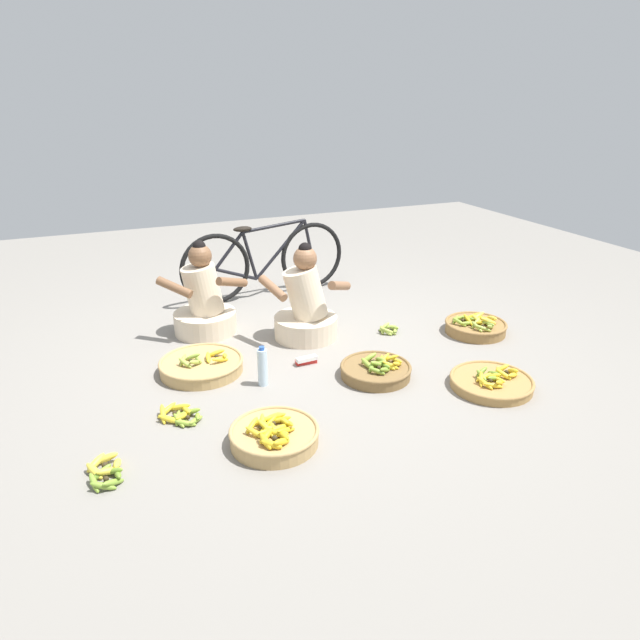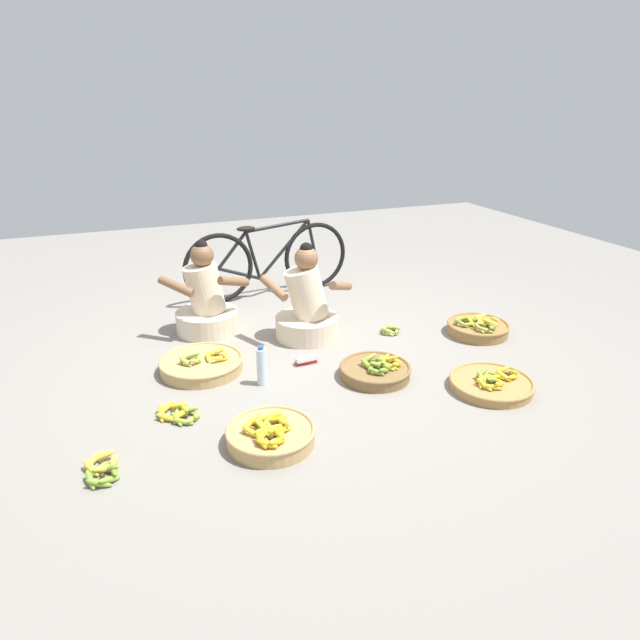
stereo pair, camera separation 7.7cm
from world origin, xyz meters
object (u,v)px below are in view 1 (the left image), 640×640
at_px(loose_bananas_front_right, 389,329).
at_px(packet_carton_stack, 306,360).
at_px(banana_basket_front_left, 492,382).
at_px(banana_basket_mid_left, 376,370).
at_px(vendor_woman_behind, 204,304).
at_px(banana_basket_front_center, 274,435).
at_px(vendor_woman_front, 306,308).
at_px(banana_basket_mid_right, 476,326).
at_px(bicycle_leaning, 265,261).
at_px(banana_basket_back_center, 201,365).
at_px(loose_bananas_near_vendor, 181,415).
at_px(water_bottle, 263,367).
at_px(loose_bananas_back_left, 106,471).

xyz_separation_m(loose_bananas_front_right, packet_carton_stack, (-0.86, -0.29, 0.00)).
xyz_separation_m(banana_basket_front_left, banana_basket_mid_left, (-0.66, 0.45, 0.01)).
bearing_deg(vendor_woman_behind, banana_basket_front_center, -89.63).
height_order(vendor_woman_front, banana_basket_mid_right, vendor_woman_front).
bearing_deg(bicycle_leaning, banana_basket_back_center, -123.83).
distance_m(banana_basket_back_center, loose_bananas_near_vendor, 0.64).
bearing_deg(loose_bananas_near_vendor, water_bottle, 20.21).
distance_m(loose_bananas_near_vendor, loose_bananas_back_left, 0.62).
height_order(banana_basket_front_left, water_bottle, water_bottle).
xyz_separation_m(vendor_woman_front, banana_basket_mid_right, (1.36, -0.47, -0.20)).
relative_size(vendor_woman_behind, packet_carton_stack, 4.83).
bearing_deg(banana_basket_mid_right, banana_basket_front_center, -156.97).
bearing_deg(bicycle_leaning, banana_basket_mid_right, -49.87).
distance_m(bicycle_leaning, banana_basket_back_center, 1.72).
relative_size(banana_basket_back_center, packet_carton_stack, 3.69).
relative_size(vendor_woman_front, loose_bananas_front_right, 4.13).
height_order(bicycle_leaning, banana_basket_back_center, bicycle_leaning).
xyz_separation_m(loose_bananas_near_vendor, water_bottle, (0.61, 0.22, 0.11)).
bearing_deg(vendor_woman_behind, bicycle_leaning, 42.46).
xyz_separation_m(vendor_woman_front, packet_carton_stack, (-0.18, -0.47, -0.23)).
xyz_separation_m(banana_basket_front_left, water_bottle, (-1.44, 0.65, 0.10)).
xyz_separation_m(vendor_woman_behind, banana_basket_front_center, (0.01, -1.79, -0.19)).
distance_m(banana_basket_mid_left, loose_bananas_front_right, 0.82).
height_order(vendor_woman_behind, banana_basket_mid_right, vendor_woman_behind).
bearing_deg(banana_basket_back_center, vendor_woman_behind, 75.42).
distance_m(banana_basket_mid_right, packet_carton_stack, 1.54).
distance_m(vendor_woman_front, packet_carton_stack, 0.55).
xyz_separation_m(bicycle_leaning, banana_basket_mid_left, (0.19, -1.97, -0.31)).
xyz_separation_m(vendor_woman_behind, loose_bananas_front_right, (1.43, -0.61, -0.23)).
bearing_deg(loose_bananas_front_right, banana_basket_mid_left, -125.62).
relative_size(banana_basket_front_left, loose_bananas_near_vendor, 1.90).
height_order(vendor_woman_front, loose_bananas_back_left, vendor_woman_front).
height_order(vendor_woman_front, banana_basket_front_left, vendor_woman_front).
distance_m(banana_basket_front_left, packet_carton_stack, 1.33).
relative_size(bicycle_leaning, banana_basket_mid_right, 3.31).
height_order(vendor_woman_behind, loose_bananas_near_vendor, vendor_woman_behind).
distance_m(bicycle_leaning, loose_bananas_near_vendor, 2.35).
distance_m(banana_basket_front_left, loose_bananas_back_left, 2.51).
bearing_deg(banana_basket_back_center, vendor_woman_front, 17.37).
xyz_separation_m(bicycle_leaning, loose_bananas_back_left, (-1.66, -2.41, -0.33)).
bearing_deg(loose_bananas_back_left, water_bottle, 30.79).
distance_m(banana_basket_back_center, banana_basket_mid_right, 2.29).
height_order(banana_basket_mid_right, loose_bananas_near_vendor, banana_basket_mid_right).
bearing_deg(banana_basket_front_left, vendor_woman_behind, 133.00).
bearing_deg(vendor_woman_behind, packet_carton_stack, -57.74).
xyz_separation_m(banana_basket_mid_right, packet_carton_stack, (-1.54, 0.01, -0.03)).
height_order(bicycle_leaning, banana_basket_mid_left, bicycle_leaning).
distance_m(vendor_woman_behind, banana_basket_front_left, 2.37).
bearing_deg(loose_bananas_back_left, bicycle_leaning, 55.39).
bearing_deg(vendor_woman_front, packet_carton_stack, -111.05).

